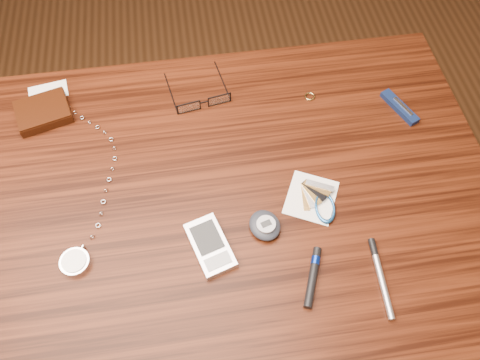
{
  "coord_description": "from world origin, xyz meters",
  "views": [
    {
      "loc": [
        -0.02,
        -0.4,
        1.48
      ],
      "look_at": [
        0.04,
        0.02,
        0.76
      ],
      "focal_mm": 35.0,
      "sensor_mm": 36.0,
      "label": 1
    }
  ],
  "objects": [
    {
      "name": "eyeglasses",
      "position": [
        -0.01,
        0.21,
        0.76
      ],
      "size": [
        0.13,
        0.13,
        0.02
      ],
      "color": "black",
      "rests_on": "desk"
    },
    {
      "name": "wallet_and_card",
      "position": [
        -0.32,
        0.23,
        0.76
      ],
      "size": [
        0.12,
        0.14,
        0.02
      ],
      "color": "black",
      "rests_on": "desk"
    },
    {
      "name": "silver_pen",
      "position": [
        0.24,
        -0.18,
        0.76
      ],
      "size": [
        0.02,
        0.13,
        0.01
      ],
      "color": "#B3B4B8",
      "rests_on": "desk"
    },
    {
      "name": "ground",
      "position": [
        0.0,
        0.0,
        0.0
      ],
      "size": [
        3.8,
        3.8,
        0.0
      ],
      "primitive_type": "plane",
      "color": "#472814",
      "rests_on": "ground"
    },
    {
      "name": "desk",
      "position": [
        0.0,
        0.0,
        0.65
      ],
      "size": [
        1.0,
        0.7,
        0.75
      ],
      "color": "#341408",
      "rests_on": "ground"
    },
    {
      "name": "pda_phone",
      "position": [
        -0.03,
        -0.09,
        0.76
      ],
      "size": [
        0.08,
        0.11,
        0.02
      ],
      "color": "silver",
      "rests_on": "desk"
    },
    {
      "name": "black_blue_pen",
      "position": [
        0.13,
        -0.17,
        0.76
      ],
      "size": [
        0.05,
        0.1,
        0.01
      ],
      "color": "black",
      "rests_on": "desk"
    },
    {
      "name": "notepad_keys",
      "position": [
        0.17,
        -0.04,
        0.75
      ],
      "size": [
        0.12,
        0.12,
        0.01
      ],
      "color": "white",
      "rests_on": "desk"
    },
    {
      "name": "pedometer",
      "position": [
        0.07,
        -0.07,
        0.76
      ],
      "size": [
        0.07,
        0.07,
        0.02
      ],
      "color": "#1F212A",
      "rests_on": "desk"
    },
    {
      "name": "pocket_knife",
      "position": [
        0.38,
        0.15,
        0.76
      ],
      "size": [
        0.06,
        0.09,
        0.01
      ],
      "color": "#0D1739",
      "rests_on": "desk"
    },
    {
      "name": "pocket_watch",
      "position": [
        -0.25,
        -0.08,
        0.76
      ],
      "size": [
        0.12,
        0.38,
        0.02
      ],
      "color": "silver",
      "rests_on": "desk"
    },
    {
      "name": "gold_ring",
      "position": [
        0.21,
        0.2,
        0.75
      ],
      "size": [
        0.03,
        0.03,
        0.0
      ],
      "primitive_type": "torus",
      "rotation": [
        0.0,
        0.0,
        -0.37
      ],
      "color": "tan",
      "rests_on": "desk"
    }
  ]
}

